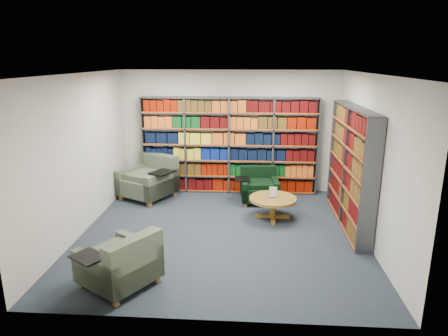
# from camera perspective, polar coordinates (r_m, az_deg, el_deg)

# --- Properties ---
(room_shell) EXTENTS (5.02, 5.02, 2.82)m
(room_shell) POSITION_cam_1_polar(r_m,az_deg,el_deg) (6.84, -0.34, 1.50)
(room_shell) COLOR black
(room_shell) RESTS_ON ground
(bookshelf_back) EXTENTS (4.00, 0.28, 2.20)m
(bookshelf_back) POSITION_cam_1_polar(r_m,az_deg,el_deg) (9.18, 0.73, 3.17)
(bookshelf_back) COLOR #47494F
(bookshelf_back) RESTS_ON ground
(bookshelf_right) EXTENTS (0.28, 2.50, 2.20)m
(bookshelf_right) POSITION_cam_1_polar(r_m,az_deg,el_deg) (7.70, 17.66, 0.04)
(bookshelf_right) COLOR #47494F
(bookshelf_right) RESTS_ON ground
(chair_teal_left) EXTENTS (1.38, 1.38, 0.93)m
(chair_teal_left) POSITION_cam_1_polar(r_m,az_deg,el_deg) (9.18, -10.43, -1.77)
(chair_teal_left) COLOR #0C2330
(chair_teal_left) RESTS_ON ground
(chair_green_right) EXTENTS (0.97, 0.86, 0.73)m
(chair_green_right) POSITION_cam_1_polar(r_m,az_deg,el_deg) (8.83, 5.02, -2.80)
(chair_green_right) COLOR black
(chair_green_right) RESTS_ON ground
(chair_teal_front) EXTENTS (1.22, 1.22, 0.80)m
(chair_teal_front) POSITION_cam_1_polar(r_m,az_deg,el_deg) (5.75, -14.30, -13.34)
(chair_teal_front) COLOR #0C2330
(chair_teal_front) RESTS_ON ground
(coffee_table) EXTENTS (0.92, 0.92, 0.65)m
(coffee_table) POSITION_cam_1_polar(r_m,az_deg,el_deg) (7.85, 6.99, -4.82)
(coffee_table) COLOR olive
(coffee_table) RESTS_ON ground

